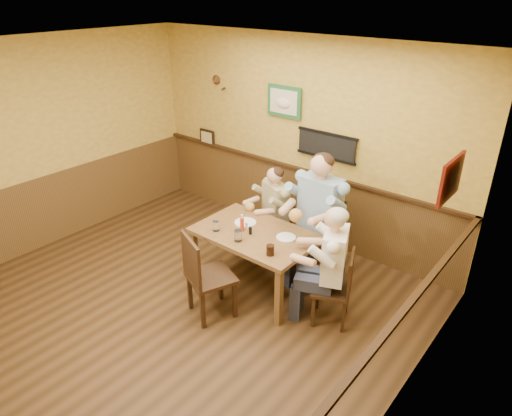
{
  "coord_description": "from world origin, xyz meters",
  "views": [
    {
      "loc": [
        3.37,
        -2.53,
        3.35
      ],
      "look_at": [
        0.5,
        1.0,
        1.1
      ],
      "focal_mm": 32.0,
      "sensor_mm": 36.0,
      "label": 1
    }
  ],
  "objects_px": {
    "hot_sauce_bottle": "(242,224)",
    "salt_shaker": "(247,226)",
    "water_glass_mid": "(238,236)",
    "cola_tumbler": "(270,250)",
    "diner_blue_polo": "(319,223)",
    "water_glass_left": "(216,226)",
    "chair_right_end": "(332,287)",
    "diner_tan_shirt": "(275,216)",
    "pepper_shaker": "(250,231)",
    "chair_back_left": "(275,227)",
    "dining_table": "(255,239)",
    "diner_white_elder": "(333,273)",
    "chair_back_right": "(318,238)",
    "chair_near_side": "(211,275)"
  },
  "relations": [
    {
      "from": "hot_sauce_bottle",
      "to": "salt_shaker",
      "type": "relative_size",
      "value": 2.33
    },
    {
      "from": "water_glass_mid",
      "to": "cola_tumbler",
      "type": "distance_m",
      "value": 0.46
    },
    {
      "from": "cola_tumbler",
      "to": "salt_shaker",
      "type": "relative_size",
      "value": 1.39
    },
    {
      "from": "water_glass_mid",
      "to": "salt_shaker",
      "type": "height_order",
      "value": "water_glass_mid"
    },
    {
      "from": "diner_blue_polo",
      "to": "water_glass_left",
      "type": "bearing_deg",
      "value": -128.15
    },
    {
      "from": "cola_tumbler",
      "to": "hot_sauce_bottle",
      "type": "relative_size",
      "value": 0.6
    },
    {
      "from": "salt_shaker",
      "to": "hot_sauce_bottle",
      "type": "bearing_deg",
      "value": -95.27
    },
    {
      "from": "diner_blue_polo",
      "to": "water_glass_mid",
      "type": "bearing_deg",
      "value": -112.89
    },
    {
      "from": "chair_right_end",
      "to": "diner_blue_polo",
      "type": "height_order",
      "value": "diner_blue_polo"
    },
    {
      "from": "diner_tan_shirt",
      "to": "pepper_shaker",
      "type": "distance_m",
      "value": 0.9
    },
    {
      "from": "chair_back_left",
      "to": "water_glass_left",
      "type": "bearing_deg",
      "value": -73.33
    },
    {
      "from": "dining_table",
      "to": "pepper_shaker",
      "type": "relative_size",
      "value": 15.35
    },
    {
      "from": "diner_white_elder",
      "to": "water_glass_mid",
      "type": "height_order",
      "value": "diner_white_elder"
    },
    {
      "from": "chair_back_right",
      "to": "chair_right_end",
      "type": "bearing_deg",
      "value": -46.3
    },
    {
      "from": "diner_blue_polo",
      "to": "pepper_shaker",
      "type": "xyz_separation_m",
      "value": [
        -0.45,
        -0.77,
        0.07
      ]
    },
    {
      "from": "chair_near_side",
      "to": "salt_shaker",
      "type": "height_order",
      "value": "chair_near_side"
    },
    {
      "from": "chair_near_side",
      "to": "salt_shaker",
      "type": "relative_size",
      "value": 12.27
    },
    {
      "from": "chair_back_right",
      "to": "chair_near_side",
      "type": "height_order",
      "value": "chair_back_right"
    },
    {
      "from": "cola_tumbler",
      "to": "pepper_shaker",
      "type": "xyz_separation_m",
      "value": [
        -0.45,
        0.21,
        -0.01
      ]
    },
    {
      "from": "water_glass_left",
      "to": "hot_sauce_bottle",
      "type": "xyz_separation_m",
      "value": [
        0.24,
        0.19,
        0.04
      ]
    },
    {
      "from": "cola_tumbler",
      "to": "water_glass_mid",
      "type": "bearing_deg",
      "value": 179.44
    },
    {
      "from": "dining_table",
      "to": "water_glass_left",
      "type": "bearing_deg",
      "value": -146.3
    },
    {
      "from": "chair_right_end",
      "to": "diner_blue_polo",
      "type": "bearing_deg",
      "value": -161.37
    },
    {
      "from": "chair_near_side",
      "to": "pepper_shaker",
      "type": "distance_m",
      "value": 0.7
    },
    {
      "from": "cola_tumbler",
      "to": "pepper_shaker",
      "type": "bearing_deg",
      "value": 154.98
    },
    {
      "from": "pepper_shaker",
      "to": "diner_tan_shirt",
      "type": "bearing_deg",
      "value": 107.23
    },
    {
      "from": "chair_back_left",
      "to": "pepper_shaker",
      "type": "bearing_deg",
      "value": -50.1
    },
    {
      "from": "dining_table",
      "to": "diner_tan_shirt",
      "type": "relative_size",
      "value": 1.24
    },
    {
      "from": "chair_back_left",
      "to": "water_glass_mid",
      "type": "relative_size",
      "value": 5.98
    },
    {
      "from": "chair_near_side",
      "to": "cola_tumbler",
      "type": "xyz_separation_m",
      "value": [
        0.48,
        0.42,
        0.3
      ]
    },
    {
      "from": "water_glass_left",
      "to": "water_glass_mid",
      "type": "distance_m",
      "value": 0.36
    },
    {
      "from": "water_glass_mid",
      "to": "hot_sauce_bottle",
      "type": "height_order",
      "value": "hot_sauce_bottle"
    },
    {
      "from": "cola_tumbler",
      "to": "pepper_shaker",
      "type": "distance_m",
      "value": 0.5
    },
    {
      "from": "water_glass_left",
      "to": "pepper_shaker",
      "type": "relative_size",
      "value": 1.31
    },
    {
      "from": "diner_white_elder",
      "to": "pepper_shaker",
      "type": "distance_m",
      "value": 1.07
    },
    {
      "from": "dining_table",
      "to": "cola_tumbler",
      "type": "bearing_deg",
      "value": -32.76
    },
    {
      "from": "pepper_shaker",
      "to": "water_glass_left",
      "type": "bearing_deg",
      "value": -152.51
    },
    {
      "from": "water_glass_left",
      "to": "cola_tumbler",
      "type": "height_order",
      "value": "water_glass_left"
    },
    {
      "from": "diner_tan_shirt",
      "to": "diner_white_elder",
      "type": "xyz_separation_m",
      "value": [
        1.31,
        -0.74,
        0.05
      ]
    },
    {
      "from": "water_glass_mid",
      "to": "diner_white_elder",
      "type": "bearing_deg",
      "value": 15.63
    },
    {
      "from": "diner_tan_shirt",
      "to": "salt_shaker",
      "type": "relative_size",
      "value": 13.77
    },
    {
      "from": "salt_shaker",
      "to": "diner_blue_polo",
      "type": "bearing_deg",
      "value": 51.39
    },
    {
      "from": "chair_back_left",
      "to": "chair_back_right",
      "type": "xyz_separation_m",
      "value": [
        0.7,
        -0.06,
        0.11
      ]
    },
    {
      "from": "chair_back_left",
      "to": "diner_blue_polo",
      "type": "relative_size",
      "value": 0.55
    },
    {
      "from": "chair_back_right",
      "to": "diner_white_elder",
      "type": "height_order",
      "value": "diner_white_elder"
    },
    {
      "from": "diner_white_elder",
      "to": "salt_shaker",
      "type": "xyz_separation_m",
      "value": [
        -1.17,
        -0.02,
        0.18
      ]
    },
    {
      "from": "chair_back_right",
      "to": "water_glass_left",
      "type": "relative_size",
      "value": 8.53
    },
    {
      "from": "dining_table",
      "to": "hot_sauce_bottle",
      "type": "bearing_deg",
      "value": -153.79
    },
    {
      "from": "chair_right_end",
      "to": "pepper_shaker",
      "type": "height_order",
      "value": "chair_right_end"
    },
    {
      "from": "chair_near_side",
      "to": "diner_blue_polo",
      "type": "bearing_deg",
      "value": -86.4
    }
  ]
}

